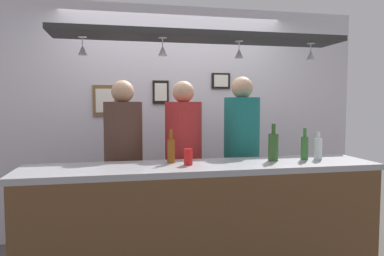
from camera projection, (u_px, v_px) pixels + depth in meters
The scene contains 18 objects.
back_wall at pixel (175, 121), 4.09m from camera, with size 4.40×0.06×2.60m, color silver.
bar_counter at pixel (209, 215), 2.56m from camera, with size 2.70×0.55×1.04m.
overhead_glass_rack at pixel (203, 37), 2.67m from camera, with size 2.20×0.36×0.04m, color black.
hanging_wineglass_far_left at pixel (83, 49), 2.55m from camera, with size 0.07×0.07×0.13m.
hanging_wineglass_left at pixel (163, 50), 2.58m from camera, with size 0.07×0.07×0.13m.
hanging_wineglass_center_left at pixel (239, 53), 2.73m from camera, with size 0.07×0.07×0.13m.
hanging_wineglass_center at pixel (311, 55), 2.83m from camera, with size 0.07×0.07×0.13m.
person_left_brown_shirt at pixel (124, 156), 3.17m from camera, with size 0.34×0.34×1.71m.
person_middle_red_shirt at pixel (183, 154), 3.28m from camera, with size 0.34×0.34×1.71m.
person_right_teal_shirt at pixel (241, 149), 3.39m from camera, with size 0.34×0.34×1.76m.
bottle_soda_clear at pixel (318, 148), 2.93m from camera, with size 0.06×0.06×0.23m.
bottle_champagne_green at pixel (273, 146), 2.85m from camera, with size 0.08×0.08×0.30m.
bottle_beer_amber_tall at pixel (171, 150), 2.74m from camera, with size 0.06×0.06×0.26m.
bottle_beer_green_import at pixel (305, 147), 2.90m from camera, with size 0.06×0.06×0.26m.
drink_can at pixel (188, 157), 2.65m from camera, with size 0.07×0.07×0.12m, color red.
picture_frame_upper_small at pixel (221, 81), 4.12m from camera, with size 0.22×0.02×0.18m.
picture_frame_crest at pixel (161, 92), 3.99m from camera, with size 0.18×0.02×0.26m.
picture_frame_caricature at pixel (105, 101), 3.87m from camera, with size 0.26×0.02×0.34m.
Camera 1 is at (-0.62, -2.94, 1.50)m, focal length 33.13 mm.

